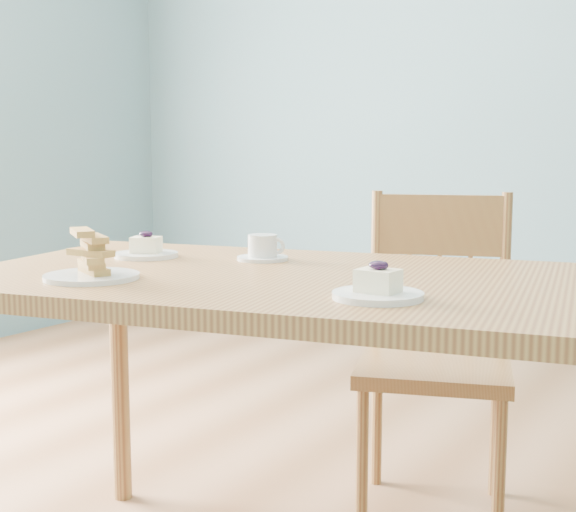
{
  "coord_description": "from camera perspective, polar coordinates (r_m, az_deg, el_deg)",
  "views": [
    {
      "loc": [
        1.12,
        -1.41,
        1.02
      ],
      "look_at": [
        0.16,
        0.06,
        0.78
      ],
      "focal_mm": 50.0,
      "sensor_mm": 36.0,
      "label": 1
    }
  ],
  "objects": [
    {
      "name": "dining_chair",
      "position": [
        2.28,
        10.44,
        -6.64
      ],
      "size": [
        0.52,
        0.5,
        0.89
      ],
      "rotation": [
        0.0,
        0.0,
        0.35
      ],
      "color": "olive",
      "rests_on": "ground"
    },
    {
      "name": "biscotti_plate",
      "position": [
        1.69,
        -13.82,
        -0.44
      ],
      "size": [
        0.19,
        0.19,
        0.1
      ],
      "rotation": [
        0.0,
        0.0,
        -0.38
      ],
      "color": "silver",
      "rests_on": "dining_table"
    },
    {
      "name": "coffee_cup",
      "position": [
        1.92,
        -1.79,
        0.48
      ],
      "size": [
        0.12,
        0.12,
        0.06
      ],
      "rotation": [
        0.0,
        0.0,
        0.34
      ],
      "color": "silver",
      "rests_on": "dining_table"
    },
    {
      "name": "cheesecake_plate_far",
      "position": [
        2.0,
        -10.05,
        0.39
      ],
      "size": [
        0.16,
        0.16,
        0.07
      ],
      "rotation": [
        0.0,
        0.0,
        0.43
      ],
      "color": "silver",
      "rests_on": "dining_table"
    },
    {
      "name": "cheesecake_plate_near",
      "position": [
        1.44,
        6.41,
        -2.35
      ],
      "size": [
        0.16,
        0.16,
        0.07
      ],
      "rotation": [
        0.0,
        0.0,
        -0.01
      ],
      "color": "silver",
      "rests_on": "dining_table"
    },
    {
      "name": "dining_table",
      "position": [
        1.72,
        -0.15,
        -3.74
      ],
      "size": [
        1.54,
        1.08,
        0.75
      ],
      "rotation": [
        0.0,
        0.0,
        0.22
      ],
      "color": "olive",
      "rests_on": "ground"
    }
  ]
}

